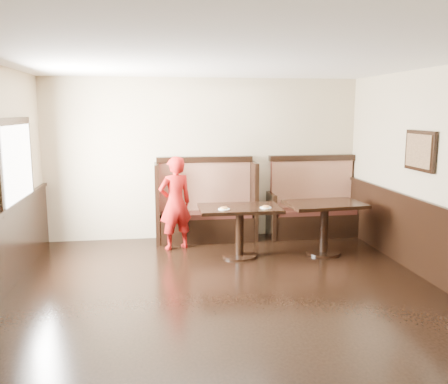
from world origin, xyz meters
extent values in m
plane|color=black|center=(0.00, 0.00, 0.00)|extent=(7.00, 7.00, 0.00)
plane|color=#BEAD89|center=(0.00, 3.50, 1.40)|extent=(5.50, 0.00, 5.50)
plane|color=#BEAD89|center=(0.00, -3.50, 1.40)|extent=(5.50, 0.00, 5.50)
plane|color=white|center=(0.00, 0.00, 2.80)|extent=(7.00, 7.00, 0.00)
cube|color=black|center=(-2.71, 1.90, 1.55)|extent=(0.05, 1.50, 1.20)
cube|color=white|center=(-2.69, 1.90, 1.55)|extent=(0.01, 1.30, 1.00)
cube|color=black|center=(2.71, 1.20, 1.70)|extent=(0.04, 0.70, 0.55)
cube|color=olive|center=(2.69, 1.20, 1.70)|extent=(0.01, 0.60, 0.45)
cube|color=black|center=(0.00, 3.22, 0.21)|extent=(1.60, 0.50, 0.42)
cube|color=#3B1812|center=(0.00, 3.22, 0.46)|extent=(1.54, 0.46, 0.09)
cube|color=#521110|center=(0.00, 3.43, 0.90)|extent=(1.60, 0.12, 0.92)
cube|color=black|center=(0.00, 3.43, 1.40)|extent=(1.68, 0.16, 0.10)
cube|color=black|center=(-0.84, 3.32, 0.68)|extent=(0.07, 0.72, 1.36)
cube|color=black|center=(0.84, 3.32, 0.68)|extent=(0.07, 0.72, 1.36)
cube|color=black|center=(1.95, 3.22, 0.21)|extent=(1.50, 0.50, 0.42)
cube|color=#3B1812|center=(1.95, 3.22, 0.46)|extent=(1.44, 0.46, 0.09)
cube|color=#521110|center=(1.95, 3.43, 0.90)|extent=(1.50, 0.12, 0.92)
cube|color=black|center=(1.95, 3.43, 1.40)|extent=(1.58, 0.16, 0.10)
cube|color=black|center=(1.16, 3.32, 0.40)|extent=(0.07, 0.72, 0.80)
cube|color=black|center=(2.74, 3.32, 0.40)|extent=(0.07, 0.72, 0.80)
cube|color=black|center=(0.41, 2.21, 0.76)|extent=(1.25, 0.79, 0.05)
cylinder|color=black|center=(0.41, 2.21, 0.37)|extent=(0.12, 0.12, 0.72)
cylinder|color=black|center=(0.41, 2.21, 0.02)|extent=(0.54, 0.54, 0.03)
cube|color=black|center=(1.76, 2.19, 0.79)|extent=(1.24, 0.87, 0.05)
cylinder|color=black|center=(1.76, 2.19, 0.39)|extent=(0.13, 0.13, 0.75)
cylinder|color=black|center=(1.76, 2.19, 0.02)|extent=(0.56, 0.56, 0.03)
imported|color=#AC1412|center=(-0.55, 2.80, 0.76)|extent=(0.64, 0.53, 1.52)
cylinder|color=white|center=(0.14, 2.06, 0.80)|extent=(0.18, 0.18, 0.01)
cylinder|color=tan|center=(0.14, 2.06, 0.81)|extent=(0.11, 0.11, 0.01)
cylinder|color=#EABA54|center=(0.14, 2.06, 0.82)|extent=(0.09, 0.09, 0.01)
cylinder|color=white|center=(0.78, 2.07, 0.80)|extent=(0.18, 0.18, 0.01)
cylinder|color=tan|center=(0.78, 2.07, 0.81)|extent=(0.11, 0.11, 0.01)
cylinder|color=#EABA54|center=(0.78, 2.07, 0.82)|extent=(0.09, 0.09, 0.01)
camera|label=1|loc=(-0.87, -4.78, 2.24)|focal=38.00mm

